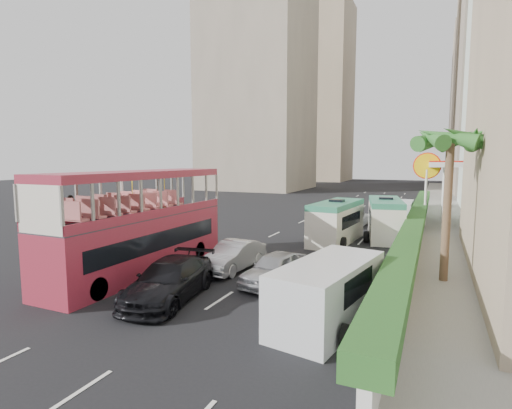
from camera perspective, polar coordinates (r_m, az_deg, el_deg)
The scene contains 19 objects.
ground_plane at distance 18.00m, azimuth -0.89°, elevation -11.73°, with size 200.00×200.00×0.00m, color black.
double_decker_bus at distance 20.62m, azimuth -16.19°, elevation -2.42°, with size 2.50×11.00×5.06m, color #9D2538.
car_silver_lane_a at distance 20.71m, azimuth -3.23°, elevation -9.30°, with size 1.55×4.44×1.46m, color silver.
car_silver_lane_b at distance 18.50m, azimuth 2.73°, elevation -11.23°, with size 1.70×4.22×1.44m, color silver.
car_black at distance 16.92m, azimuth -12.22°, elevation -13.09°, with size 2.22×5.46×1.58m, color black.
van_asset at distance 34.82m, azimuth 13.81°, elevation -3.01°, with size 1.96×4.26×1.18m, color silver.
minibus_near at distance 27.69m, azimuth 11.40°, elevation -2.46°, with size 2.08×6.24×2.77m, color silver.
minibus_far at distance 29.93m, azimuth 17.96°, elevation -1.95°, with size 2.11×6.32×2.80m, color silver.
panel_van_near at distance 14.23m, azimuth 10.30°, elevation -12.29°, with size 2.14×5.36×2.14m, color silver.
panel_van_far at distance 38.40m, azimuth 20.03°, elevation -0.95°, with size 1.85×4.63×1.85m, color silver.
sidewalk at distance 40.89m, azimuth 26.43°, elevation -1.98°, with size 6.00×120.00×0.18m, color #99968C.
kerb_wall at distance 29.91m, azimuth 21.88°, elevation -3.51°, with size 0.30×44.00×1.00m, color silver.
hedge at distance 29.78m, azimuth 21.95°, elevation -1.90°, with size 1.10×44.00×0.70m, color #2D6626.
palm_tree at distance 19.62m, azimuth 25.62°, elevation -0.73°, with size 0.36×0.36×6.40m, color brown.
shell_station at distance 38.68m, azimuth 28.22°, elevation 1.44°, with size 6.50×8.00×5.50m, color silver.
tower_far_a at distance 99.32m, azimuth 30.64°, elevation 15.08°, with size 14.00×14.00×44.00m, color tan.
tower_far_b at distance 120.73m, azimuth 29.42°, elevation 12.50°, with size 14.00×14.00×40.00m, color gray.
tower_left_a at distance 79.75m, azimuth 0.31°, elevation 21.28°, with size 18.00×18.00×52.00m, color gray.
tower_left_b at distance 110.83m, azimuth 8.93°, elevation 15.42°, with size 16.00×16.00×46.00m, color tan.
Camera 1 is at (7.26, -15.48, 5.62)m, focal length 28.00 mm.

